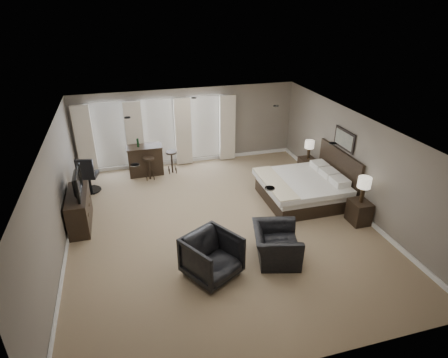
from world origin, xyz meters
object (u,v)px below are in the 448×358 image
object	(u,v)px
bar_counter	(145,160)
desk_chair	(88,174)
lamp_far	(309,150)
nightstand_far	(307,167)
bar_stool_right	(172,162)
tv	(76,192)
nightstand_near	(359,212)
bar_stool_left	(149,168)
dresser	(79,210)
lamp_near	(363,190)
armchair_far	(212,255)
armchair_near	(276,239)
bed	(304,178)

from	to	relation	value
bar_counter	desk_chair	bearing A→B (deg)	-155.82
lamp_far	bar_counter	world-z (taller)	lamp_far
desk_chair	nightstand_far	bearing A→B (deg)	-175.61
lamp_far	bar_stool_right	xyz separation A→B (m)	(-4.19, 1.44, -0.54)
lamp_far	tv	xyz separation A→B (m)	(-6.92, -1.08, 0.05)
nightstand_far	desk_chair	world-z (taller)	desk_chair
bar_stool_right	desk_chair	xyz separation A→B (m)	(-2.57, -0.65, 0.19)
lamp_far	desk_chair	distance (m)	6.81
nightstand_near	bar_counter	world-z (taller)	bar_counter
bar_stool_left	tv	bearing A→B (deg)	-131.63
tv	bar_stool_right	distance (m)	3.76
dresser	bar_counter	xyz separation A→B (m)	(1.89, 2.64, 0.05)
lamp_near	nightstand_near	bearing A→B (deg)	0.00
lamp_near	lamp_far	size ratio (longest dim) A/B	1.12
lamp_near	bar_stool_left	bearing A→B (deg)	140.84
lamp_near	bar_stool_left	distance (m)	6.41
armchair_far	lamp_near	bearing A→B (deg)	-17.20
nightstand_near	lamp_far	world-z (taller)	lamp_far
lamp_far	dresser	size ratio (longest dim) A/B	0.40
dresser	bar_stool_left	world-z (taller)	dresser
armchair_near	desk_chair	xyz separation A→B (m)	(-4.11, 4.48, 0.07)
tv	armchair_far	size ratio (longest dim) A/B	1.05
bed	tv	world-z (taller)	bed
bed	tv	distance (m)	6.05
dresser	bar_stool_left	bearing A→B (deg)	48.37
lamp_far	armchair_far	size ratio (longest dim) A/B	0.59
nightstand_near	bar_counter	bearing A→B (deg)	138.40
bar_stool_right	dresser	bearing A→B (deg)	-137.35
nightstand_near	dresser	size ratio (longest dim) A/B	0.40
bed	bar_stool_right	bearing A→B (deg)	138.75
lamp_far	armchair_far	xyz separation A→B (m)	(-4.15, -3.86, -0.39)
lamp_far	tv	size ratio (longest dim) A/B	0.56
dresser	bar_stool_right	distance (m)	3.72
lamp_far	desk_chair	xyz separation A→B (m)	(-6.76, 0.79, -0.34)
bed	dresser	world-z (taller)	bed
bar_stool_left	dresser	bearing A→B (deg)	-131.63
nightstand_far	bar_stool_right	distance (m)	4.43
bar_counter	desk_chair	world-z (taller)	desk_chair
lamp_far	desk_chair	bearing A→B (deg)	173.35
bed	armchair_near	size ratio (longest dim) A/B	1.94
bed	nightstand_far	world-z (taller)	bed
nightstand_near	bar_stool_right	xyz separation A→B (m)	(-4.19, 4.34, 0.07)
armchair_near	armchair_far	world-z (taller)	armchair_far
nightstand_near	bar_stool_left	size ratio (longest dim) A/B	0.81
nightstand_near	bar_counter	size ratio (longest dim) A/B	0.54
bar_stool_left	bar_stool_right	distance (m)	0.83
bar_stool_right	desk_chair	size ratio (longest dim) A/B	0.66
tv	nightstand_near	bearing A→B (deg)	-104.75
nightstand_far	armchair_near	xyz separation A→B (m)	(-2.65, -3.69, 0.20)
armchair_far	bar_stool_left	world-z (taller)	armchair_far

